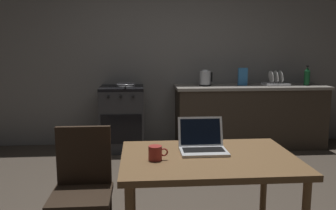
# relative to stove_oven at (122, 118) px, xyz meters

# --- Properties ---
(ground_plane) EXTENTS (12.00, 12.00, 0.00)m
(ground_plane) POSITION_rel_stove_oven_xyz_m (0.58, -1.97, -0.45)
(ground_plane) COLOR #473D33
(back_wall) EXTENTS (6.40, 0.10, 2.69)m
(back_wall) POSITION_rel_stove_oven_xyz_m (0.88, 0.35, 0.90)
(back_wall) COLOR gray
(back_wall) RESTS_ON ground_plane
(kitchen_counter) EXTENTS (2.16, 0.64, 0.89)m
(kitchen_counter) POSITION_rel_stove_oven_xyz_m (1.83, 0.00, 0.00)
(kitchen_counter) COLOR #382D23
(kitchen_counter) RESTS_ON ground_plane
(stove_oven) EXTENTS (0.60, 0.62, 0.89)m
(stove_oven) POSITION_rel_stove_oven_xyz_m (0.00, 0.00, 0.00)
(stove_oven) COLOR #2D2D30
(stove_oven) RESTS_ON ground_plane
(dining_table) EXTENTS (1.16, 0.83, 0.72)m
(dining_table) POSITION_rel_stove_oven_xyz_m (0.70, -2.69, 0.20)
(dining_table) COLOR brown
(dining_table) RESTS_ON ground_plane
(chair) EXTENTS (0.40, 0.40, 0.89)m
(chair) POSITION_rel_stove_oven_xyz_m (-0.15, -2.58, 0.07)
(chair) COLOR #2D2116
(chair) RESTS_ON ground_plane
(laptop) EXTENTS (0.32, 0.29, 0.22)m
(laptop) POSITION_rel_stove_oven_xyz_m (0.68, -2.58, 0.32)
(laptop) COLOR silver
(laptop) RESTS_ON dining_table
(electric_kettle) EXTENTS (0.18, 0.16, 0.23)m
(electric_kettle) POSITION_rel_stove_oven_xyz_m (1.17, 0.00, 0.55)
(electric_kettle) COLOR black
(electric_kettle) RESTS_ON kitchen_counter
(bottle) EXTENTS (0.08, 0.08, 0.28)m
(bottle) POSITION_rel_stove_oven_xyz_m (2.63, -0.05, 0.58)
(bottle) COLOR #19592D
(bottle) RESTS_ON kitchen_counter
(frying_pan) EXTENTS (0.27, 0.45, 0.05)m
(frying_pan) POSITION_rel_stove_oven_xyz_m (0.06, -0.03, 0.47)
(frying_pan) COLOR gray
(frying_pan) RESTS_ON stove_oven
(coffee_mug) EXTENTS (0.13, 0.09, 0.09)m
(coffee_mug) POSITION_rel_stove_oven_xyz_m (0.34, -2.75, 0.32)
(coffee_mug) COLOR #9E2D28
(coffee_mug) RESTS_ON dining_table
(cereal_box) EXTENTS (0.13, 0.05, 0.25)m
(cereal_box) POSITION_rel_stove_oven_xyz_m (1.71, 0.02, 0.57)
(cereal_box) COLOR #3372B2
(cereal_box) RESTS_ON kitchen_counter
(dish_rack) EXTENTS (0.34, 0.26, 0.21)m
(dish_rack) POSITION_rel_stove_oven_xyz_m (2.19, 0.00, 0.49)
(dish_rack) COLOR silver
(dish_rack) RESTS_ON kitchen_counter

